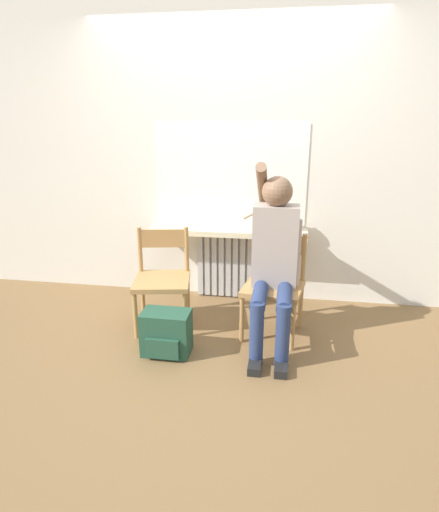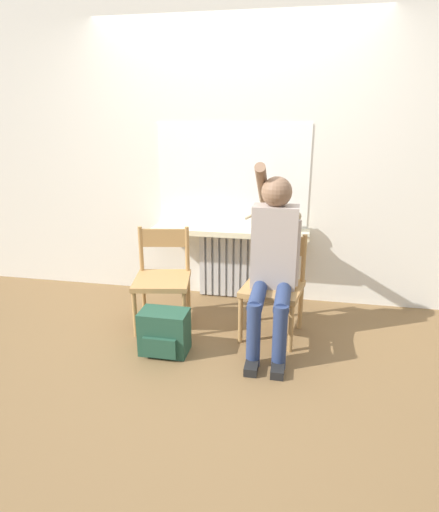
{
  "view_description": "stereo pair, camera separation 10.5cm",
  "coord_description": "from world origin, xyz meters",
  "px_view_note": "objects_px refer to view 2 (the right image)",
  "views": [
    {
      "loc": [
        0.53,
        -2.68,
        1.68
      ],
      "look_at": [
        0.0,
        0.59,
        0.59
      ],
      "focal_mm": 30.0,
      "sensor_mm": 36.0,
      "label": 1
    },
    {
      "loc": [
        0.64,
        -2.66,
        1.68
      ],
      "look_at": [
        0.0,
        0.59,
        0.59
      ],
      "focal_mm": 30.0,
      "sensor_mm": 36.0,
      "label": 2
    }
  ],
  "objects_px": {
    "person": "(273,256)",
    "backpack": "(164,332)",
    "chair_left": "(163,277)",
    "cat": "(279,218)",
    "chair_right": "(274,285)"
  },
  "relations": [
    {
      "from": "person",
      "to": "backpack",
      "type": "xyz_separation_m",
      "value": [
        -0.76,
        -0.34,
        -0.53
      ]
    },
    {
      "from": "chair_left",
      "to": "cat",
      "type": "distance_m",
      "value": 1.15
    },
    {
      "from": "chair_right",
      "to": "cat",
      "type": "xyz_separation_m",
      "value": [
        -0.01,
        0.6,
        0.4
      ]
    },
    {
      "from": "cat",
      "to": "backpack",
      "type": "bearing_deg",
      "value": -125.34
    },
    {
      "from": "backpack",
      "to": "chair_left",
      "type": "bearing_deg",
      "value": 108.56
    },
    {
      "from": "chair_right",
      "to": "person",
      "type": "distance_m",
      "value": 0.3
    },
    {
      "from": "person",
      "to": "cat",
      "type": "height_order",
      "value": "person"
    },
    {
      "from": "person",
      "to": "cat",
      "type": "distance_m",
      "value": 0.73
    },
    {
      "from": "chair_right",
      "to": "person",
      "type": "bearing_deg",
      "value": -83.34
    },
    {
      "from": "backpack",
      "to": "chair_right",
      "type": "bearing_deg",
      "value": 30.81
    },
    {
      "from": "chair_right",
      "to": "backpack",
      "type": "xyz_separation_m",
      "value": [
        -0.76,
        -0.45,
        -0.26
      ]
    },
    {
      "from": "cat",
      "to": "chair_right",
      "type": "bearing_deg",
      "value": -88.67
    },
    {
      "from": "chair_left",
      "to": "chair_right",
      "type": "distance_m",
      "value": 0.91
    },
    {
      "from": "chair_right",
      "to": "chair_left",
      "type": "bearing_deg",
      "value": -170.54
    },
    {
      "from": "person",
      "to": "backpack",
      "type": "height_order",
      "value": "person"
    }
  ]
}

